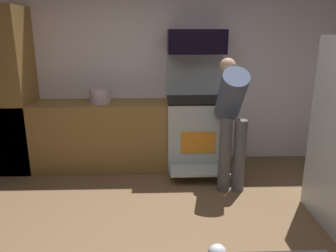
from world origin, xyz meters
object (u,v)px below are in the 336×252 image
Objects in this scene: person_cook at (231,113)px; stock_pot at (100,96)px; microwave at (197,42)px; oven_range at (195,130)px.

person_cook is 5.27× the size of stock_pot.
microwave is at bearing 3.64° from stock_pot.
oven_range is 2.06× the size of microwave.
oven_range is at bearing 119.79° from person_cook.
oven_range is 5.36× the size of stock_pot.
microwave is at bearing 116.32° from person_cook.
person_cook is (0.34, -0.68, -0.78)m from microwave.
stock_pot is (-1.60, 0.60, 0.10)m from person_cook.
microwave is (0.00, 0.09, 1.16)m from oven_range.
stock_pot is at bearing 159.32° from person_cook.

